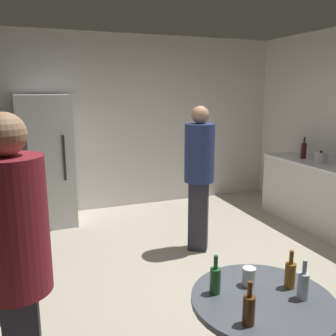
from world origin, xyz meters
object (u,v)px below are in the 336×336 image
(person_in_maroon_shirt, at_px, (16,260))
(person_in_navy_shirt, at_px, (199,168))
(beer_bottle_clear, at_px, (303,285))
(plastic_cup_white, at_px, (249,277))
(refrigerator, at_px, (47,161))
(beer_bottle_brown, at_px, (249,309))
(wine_bottle_on_counter, at_px, (304,150))
(foreground_table, at_px, (262,315))
(person_in_black_shirt, at_px, (11,191))
(beer_bottle_amber, at_px, (290,274))
(kettle, at_px, (321,158))
(beer_bottle_green, at_px, (215,279))

(person_in_maroon_shirt, distance_m, person_in_navy_shirt, 2.63)
(beer_bottle_clear, relative_size, plastic_cup_white, 2.09)
(refrigerator, relative_size, beer_bottle_brown, 7.83)
(wine_bottle_on_counter, height_order, foreground_table, wine_bottle_on_counter)
(wine_bottle_on_counter, distance_m, person_in_navy_shirt, 1.91)
(wine_bottle_on_counter, distance_m, beer_bottle_brown, 3.86)
(person_in_navy_shirt, bearing_deg, refrigerator, -101.25)
(wine_bottle_on_counter, relative_size, person_in_black_shirt, 0.19)
(person_in_black_shirt, height_order, person_in_navy_shirt, person_in_navy_shirt)
(refrigerator, xyz_separation_m, plastic_cup_white, (0.96, -3.54, -0.11))
(beer_bottle_amber, relative_size, person_in_black_shirt, 0.14)
(beer_bottle_clear, bearing_deg, person_in_black_shirt, 127.56)
(foreground_table, height_order, plastic_cup_white, plastic_cup_white)
(kettle, bearing_deg, person_in_black_shirt, -175.68)
(kettle, xyz_separation_m, beer_bottle_brown, (-2.67, -2.38, -0.15))
(beer_bottle_green, bearing_deg, kettle, 37.62)
(wine_bottle_on_counter, relative_size, foreground_table, 0.39)
(wine_bottle_on_counter, relative_size, beer_bottle_brown, 1.35)
(plastic_cup_white, distance_m, person_in_maroon_shirt, 1.29)
(beer_bottle_amber, height_order, plastic_cup_white, beer_bottle_amber)
(beer_bottle_green, bearing_deg, person_in_black_shirt, 122.03)
(foreground_table, bearing_deg, beer_bottle_clear, -22.15)
(refrigerator, distance_m, person_in_black_shirt, 1.80)
(wine_bottle_on_counter, bearing_deg, beer_bottle_amber, -131.91)
(beer_bottle_amber, xyz_separation_m, plastic_cup_white, (-0.21, 0.11, -0.03))
(refrigerator, height_order, person_in_maroon_shirt, refrigerator)
(plastic_cup_white, height_order, person_in_black_shirt, person_in_black_shirt)
(refrigerator, height_order, wine_bottle_on_counter, refrigerator)
(kettle, xyz_separation_m, foreground_table, (-2.46, -2.21, -0.34))
(beer_bottle_brown, relative_size, plastic_cup_white, 2.09)
(beer_bottle_brown, relative_size, person_in_maroon_shirt, 0.13)
(kettle, relative_size, beer_bottle_brown, 1.06)
(foreground_table, xyz_separation_m, beer_bottle_green, (-0.23, 0.14, 0.19))
(kettle, bearing_deg, beer_bottle_brown, -138.26)
(beer_bottle_clear, bearing_deg, kettle, 45.39)
(foreground_table, bearing_deg, person_in_navy_shirt, 73.58)
(beer_bottle_brown, bearing_deg, wine_bottle_on_counter, 45.55)
(refrigerator, relative_size, person_in_maroon_shirt, 1.02)
(refrigerator, height_order, beer_bottle_amber, refrigerator)
(person_in_maroon_shirt, bearing_deg, person_in_black_shirt, 94.85)
(refrigerator, relative_size, foreground_table, 2.25)
(beer_bottle_green, bearing_deg, foreground_table, -31.77)
(person_in_maroon_shirt, xyz_separation_m, person_in_black_shirt, (-0.09, 1.61, -0.07))
(person_in_black_shirt, relative_size, person_in_navy_shirt, 0.98)
(beer_bottle_brown, bearing_deg, foreground_table, 39.34)
(refrigerator, xyz_separation_m, beer_bottle_clear, (1.16, -3.76, -0.08))
(person_in_navy_shirt, bearing_deg, person_in_black_shirt, -50.96)
(beer_bottle_amber, relative_size, beer_bottle_green, 1.00)
(wine_bottle_on_counter, bearing_deg, beer_bottle_brown, -134.45)
(beer_bottle_brown, bearing_deg, person_in_black_shirt, 118.53)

